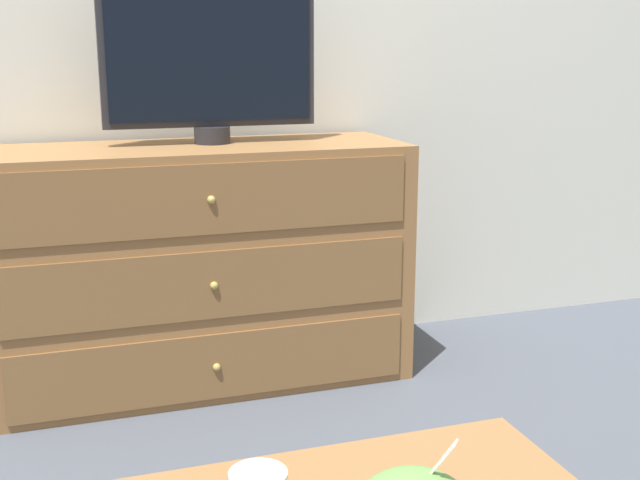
{
  "coord_description": "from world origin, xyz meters",
  "views": [
    {
      "loc": [
        -0.53,
        -2.74,
        1.07
      ],
      "look_at": [
        -0.08,
        -1.37,
        0.72
      ],
      "focal_mm": 45.0,
      "sensor_mm": 36.0,
      "label": 1
    }
  ],
  "objects": [
    {
      "name": "ground_plane",
      "position": [
        0.0,
        0.0,
        0.0
      ],
      "size": [
        12.0,
        12.0,
        0.0
      ],
      "primitive_type": "plane",
      "color": "#474C56"
    },
    {
      "name": "dresser",
      "position": [
        -0.12,
        -0.26,
        0.39
      ],
      "size": [
        1.31,
        0.48,
        0.77
      ],
      "color": "olive",
      "rests_on": "ground_plane"
    },
    {
      "name": "tv",
      "position": [
        -0.06,
        -0.22,
        1.03
      ],
      "size": [
        0.67,
        0.11,
        0.48
      ],
      "color": "#232328",
      "rests_on": "dresser"
    }
  ]
}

